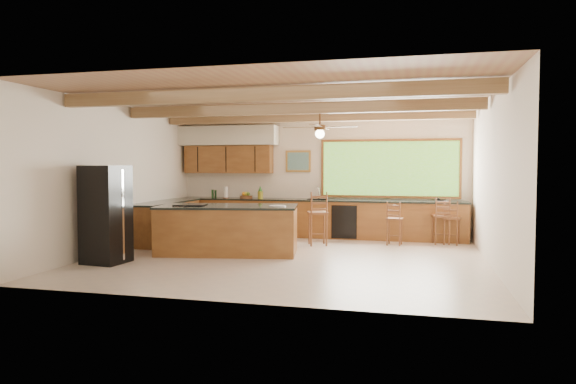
# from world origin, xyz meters

# --- Properties ---
(ground) EXTENTS (7.20, 7.20, 0.00)m
(ground) POSITION_xyz_m (0.00, 0.00, 0.00)
(ground) COLOR beige
(ground) RESTS_ON ground
(room_shell) EXTENTS (7.27, 6.54, 3.02)m
(room_shell) POSITION_xyz_m (-0.17, 0.65, 2.21)
(room_shell) COLOR silver
(room_shell) RESTS_ON ground
(counter_run) EXTENTS (7.12, 3.10, 1.24)m
(counter_run) POSITION_xyz_m (-0.82, 2.52, 0.46)
(counter_run) COLOR brown
(counter_run) RESTS_ON ground
(island) EXTENTS (2.91, 1.74, 0.97)m
(island) POSITION_xyz_m (-1.30, 0.22, 0.48)
(island) COLOR brown
(island) RESTS_ON ground
(refrigerator) EXTENTS (0.75, 0.73, 1.75)m
(refrigerator) POSITION_xyz_m (-3.05, -1.28, 0.87)
(refrigerator) COLOR black
(refrigerator) RESTS_ON ground
(bar_stool_a) EXTENTS (0.54, 0.54, 1.18)m
(bar_stool_a) POSITION_xyz_m (0.25, 1.58, 0.70)
(bar_stool_a) COLOR brown
(bar_stool_a) RESTS_ON ground
(bar_stool_b) EXTENTS (0.38, 0.38, 0.96)m
(bar_stool_b) POSITION_xyz_m (1.88, 2.02, 0.57)
(bar_stool_b) COLOR brown
(bar_stool_b) RESTS_ON ground
(bar_stool_c) EXTENTS (0.42, 0.42, 0.97)m
(bar_stool_c) POSITION_xyz_m (3.11, 2.40, 0.57)
(bar_stool_c) COLOR brown
(bar_stool_c) RESTS_ON ground
(bar_stool_d) EXTENTS (0.43, 0.43, 1.04)m
(bar_stool_d) POSITION_xyz_m (2.87, 2.39, 0.62)
(bar_stool_d) COLOR brown
(bar_stool_d) RESTS_ON ground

